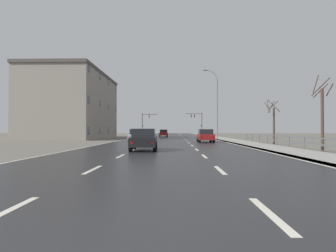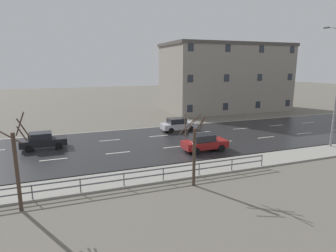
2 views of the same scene
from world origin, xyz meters
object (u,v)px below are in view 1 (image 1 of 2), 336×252
object	(u,v)px
car_far_right	(137,135)
brick_building	(74,106)
street_lamp_midground	(216,105)
car_mid_centre	(164,133)
car_distant	(144,139)
traffic_signal_left	(145,121)
traffic_signal_right	(198,120)
car_near_left	(205,136)

from	to	relation	value
car_far_right	brick_building	world-z (taller)	brick_building
street_lamp_midground	car_far_right	bearing A→B (deg)	-135.71
car_mid_centre	street_lamp_midground	bearing A→B (deg)	-61.67
car_distant	brick_building	size ratio (longest dim) A/B	0.20
traffic_signal_left	street_lamp_midground	bearing A→B (deg)	-63.71
car_mid_centre	car_far_right	size ratio (longest dim) A/B	1.01
traffic_signal_right	car_near_left	size ratio (longest dim) A/B	1.46
traffic_signal_left	car_distant	world-z (taller)	traffic_signal_left
car_far_right	car_distant	size ratio (longest dim) A/B	0.99
traffic_signal_right	car_far_right	xyz separation A→B (m)	(-10.77, -39.56, -3.27)
street_lamp_midground	car_mid_centre	world-z (taller)	street_lamp_midground
traffic_signal_right	traffic_signal_left	world-z (taller)	traffic_signal_right
car_mid_centre	brick_building	distance (m)	20.14
street_lamp_midground	traffic_signal_right	bearing A→B (deg)	91.24
traffic_signal_right	brick_building	bearing A→B (deg)	-133.13
traffic_signal_right	car_mid_centre	size ratio (longest dim) A/B	1.44
traffic_signal_left	car_near_left	size ratio (longest dim) A/B	1.44
car_far_right	car_near_left	size ratio (longest dim) A/B	1.00
street_lamp_midground	car_near_left	size ratio (longest dim) A/B	2.74
car_far_right	car_mid_centre	bearing A→B (deg)	84.41
street_lamp_midground	car_far_right	distance (m)	16.60
street_lamp_midground	car_near_left	distance (m)	13.20
car_far_right	brick_building	distance (m)	19.85
brick_building	car_far_right	bearing A→B (deg)	-47.56
street_lamp_midground	car_distant	distance (m)	27.74
car_mid_centre	brick_building	xyz separation A→B (m)	(-15.24, -12.23, 4.87)
traffic_signal_left	brick_building	bearing A→B (deg)	-110.05
car_far_right	traffic_signal_right	bearing A→B (deg)	74.06
traffic_signal_right	car_distant	size ratio (longest dim) A/B	1.44
street_lamp_midground	brick_building	world-z (taller)	brick_building
street_lamp_midground	traffic_signal_left	world-z (taller)	street_lamp_midground
car_near_left	traffic_signal_right	bearing A→B (deg)	86.16
car_far_right	car_near_left	xyz separation A→B (m)	(8.32, -0.83, 0.00)
traffic_signal_left	brick_building	world-z (taller)	brick_building
street_lamp_midground	traffic_signal_left	size ratio (longest dim) A/B	1.90
street_lamp_midground	brick_building	size ratio (longest dim) A/B	0.53
car_mid_centre	brick_building	bearing A→B (deg)	-143.73
traffic_signal_right	car_distant	world-z (taller)	traffic_signal_right
street_lamp_midground	car_near_left	bearing A→B (deg)	-104.42
car_far_right	car_near_left	distance (m)	8.36
traffic_signal_left	car_distant	size ratio (longest dim) A/B	1.42
traffic_signal_right	car_near_left	xyz separation A→B (m)	(-2.45, -40.38, -3.27)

